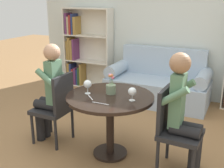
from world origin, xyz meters
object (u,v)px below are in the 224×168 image
wine_glass_left (88,84)px  flower_vase (111,88)px  bookshelf_left (83,50)px  chair_left (56,106)px  person_left (50,91)px  person_right (184,112)px  wine_glass_right (132,92)px  couch (158,85)px  chair_right (174,127)px

wine_glass_left → flower_vase: bearing=25.5°
wine_glass_left → bookshelf_left: bearing=122.4°
chair_left → person_left: bearing=-90.2°
person_right → wine_glass_left: person_right is taller
wine_glass_right → wine_glass_left: bearing=-178.8°
couch → chair_right: 2.03m
chair_right → person_right: bearing=-91.4°
chair_right → flower_vase: 0.81m
chair_right → couch: bearing=23.1°
bookshelf_left → couch: bearing=-9.2°
chair_left → wine_glass_right: size_ratio=6.22×
person_left → person_right: bearing=91.7°
person_right → flower_vase: bearing=88.6°
person_right → wine_glass_left: 1.08m
wine_glass_left → wine_glass_right: 0.53m
bookshelf_left → person_right: bearing=-41.1°
chair_right → person_right: (0.09, -0.01, 0.19)m
chair_right → person_left: 1.55m
wine_glass_right → flower_vase: flower_vase is taller
chair_right → chair_left: bearing=93.9°
wine_glass_left → flower_vase: flower_vase is taller
wine_glass_left → couch: bearing=82.5°
chair_right → person_left: person_left is taller
person_left → wine_glass_right: (1.09, -0.01, 0.16)m
chair_left → wine_glass_left: 0.58m
chair_left → person_left: size_ratio=0.71×
couch → flower_vase: (-0.02, -1.84, 0.49)m
couch → chair_left: size_ratio=1.91×
chair_right → wine_glass_right: size_ratio=6.22×
person_right → flower_vase: person_right is taller
person_left → wine_glass_right: bearing=89.6°
bookshelf_left → flower_vase: bearing=-52.0°
bookshelf_left → person_right: bookshelf_left is taller
chair_right → wine_glass_right: 0.56m
wine_glass_right → person_left: bearing=179.3°
chair_left → wine_glass_right: bearing=89.6°
couch → wine_glass_left: 2.04m
chair_right → person_left: size_ratio=0.71×
bookshelf_left → person_left: size_ratio=1.24×
wine_glass_right → flower_vase: (-0.30, 0.10, -0.02)m
chair_right → flower_vase: size_ratio=3.85×
couch → person_left: bearing=-112.9°
wine_glass_left → flower_vase: size_ratio=0.68×
chair_left → chair_right: same height
chair_right → wine_glass_right: bearing=99.3°
bookshelf_left → flower_vase: (1.65, -2.11, 0.07)m
chair_left → wine_glass_right: 1.06m
couch → chair_left: 2.07m
couch → wine_glass_left: bearing=-97.5°
person_left → flower_vase: bearing=96.7°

